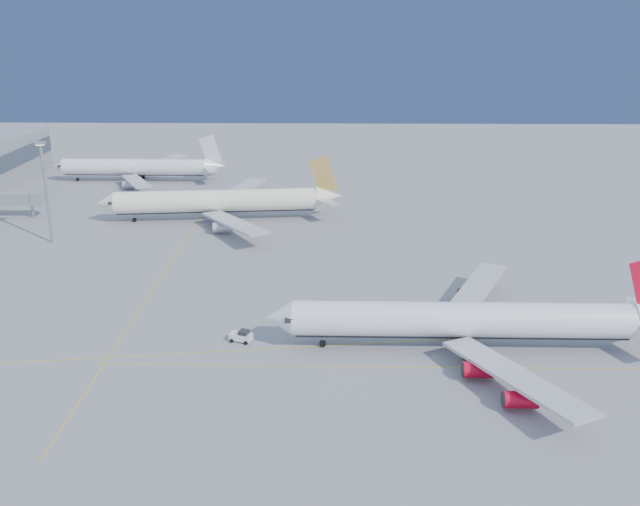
{
  "coord_description": "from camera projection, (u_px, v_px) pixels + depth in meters",
  "views": [
    {
      "loc": [
        -3.48,
        -115.51,
        53.17
      ],
      "look_at": [
        -6.03,
        21.67,
        7.0
      ],
      "focal_mm": 40.0,
      "sensor_mm": 36.0,
      "label": 1
    }
  ],
  "objects": [
    {
      "name": "ground",
      "position": [
        352.0,
        329.0,
        126.36
      ],
      "size": [
        500.0,
        500.0,
        0.0
      ],
      "primitive_type": "plane",
      "color": "slate",
      "rests_on": "ground"
    },
    {
      "name": "airliner_etihad",
      "position": [
        222.0,
        201.0,
        192.02
      ],
      "size": [
        65.96,
        60.59,
        17.21
      ],
      "rotation": [
        0.0,
        0.0,
        0.11
      ],
      "color": "#F1EACD",
      "rests_on": "ground"
    },
    {
      "name": "taxiway_lines",
      "position": [
        272.0,
        314.0,
        132.62
      ],
      "size": [
        118.86,
        140.0,
        0.02
      ],
      "color": "gold",
      "rests_on": "ground"
    },
    {
      "name": "light_mast",
      "position": [
        45.0,
        184.0,
        169.95
      ],
      "size": [
        2.13,
        2.13,
        24.68
      ],
      "color": "gray",
      "rests_on": "ground"
    },
    {
      "name": "jet_bridge",
      "position": [
        5.0,
        199.0,
        194.57
      ],
      "size": [
        23.6,
        3.6,
        6.9
      ],
      "color": "gray",
      "rests_on": "ground"
    },
    {
      "name": "pushback_tug",
      "position": [
        242.0,
        336.0,
        121.47
      ],
      "size": [
        4.15,
        3.18,
        2.11
      ],
      "rotation": [
        0.0,
        0.0,
        -0.3
      ],
      "color": "white",
      "rests_on": "ground"
    },
    {
      "name": "airliner_third",
      "position": [
        138.0,
        167.0,
        236.44
      ],
      "size": [
        58.53,
        54.14,
        15.74
      ],
      "rotation": [
        0.0,
        0.0,
        -0.01
      ],
      "color": "white",
      "rests_on": "ground"
    },
    {
      "name": "airliner_virgin",
      "position": [
        470.0,
        321.0,
        117.71
      ],
      "size": [
        67.52,
        60.84,
        16.7
      ],
      "rotation": [
        0.0,
        0.0,
        -0.01
      ],
      "color": "white",
      "rests_on": "ground"
    }
  ]
}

